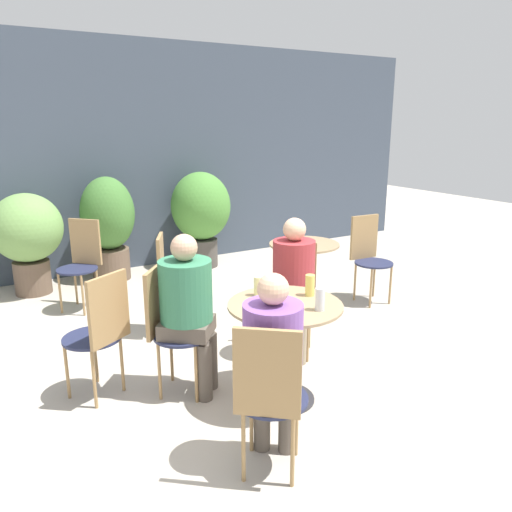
# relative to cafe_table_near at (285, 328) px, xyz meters

# --- Properties ---
(ground_plane) EXTENTS (20.00, 20.00, 0.00)m
(ground_plane) POSITION_rel_cafe_table_near_xyz_m (-0.18, 0.07, -0.56)
(ground_plane) COLOR #B2A899
(storefront_wall) EXTENTS (10.00, 0.06, 3.00)m
(storefront_wall) POSITION_rel_cafe_table_near_xyz_m (-0.18, 3.93, 0.94)
(storefront_wall) COLOR #3D4756
(storefront_wall) RESTS_ON ground_plane
(cafe_table_near) EXTENTS (0.80, 0.80, 0.74)m
(cafe_table_near) POSITION_rel_cafe_table_near_xyz_m (0.00, 0.00, 0.00)
(cafe_table_near) COLOR #2D2D33
(cafe_table_near) RESTS_ON ground_plane
(cafe_table_far) EXTENTS (0.73, 0.73, 0.74)m
(cafe_table_far) POSITION_rel_cafe_table_near_xyz_m (1.15, 1.37, -0.03)
(cafe_table_far) COLOR #2D2D33
(cafe_table_far) RESTS_ON ground_plane
(bistro_chair_0) EXTENTS (0.48, 0.48, 0.96)m
(bistro_chair_0) POSITION_rel_cafe_table_near_xyz_m (0.54, 0.66, 0.00)
(bistro_chair_0) COLOR #232847
(bistro_chair_0) RESTS_ON ground_plane
(bistro_chair_1) EXTENTS (0.48, 0.48, 0.96)m
(bistro_chair_1) POSITION_rel_cafe_table_near_xyz_m (-0.66, 0.54, 0.00)
(bistro_chair_1) COLOR #232847
(bistro_chair_1) RESTS_ON ground_plane
(bistro_chair_2) EXTENTS (0.48, 0.48, 0.96)m
(bistro_chair_2) POSITION_rel_cafe_table_near_xyz_m (-0.54, -0.66, 0.00)
(bistro_chair_2) COLOR #232847
(bistro_chair_2) RESTS_ON ground_plane
(bistro_chair_3) EXTENTS (0.47, 0.46, 0.96)m
(bistro_chair_3) POSITION_rel_cafe_table_near_xyz_m (-0.26, 1.52, 0.00)
(bistro_chair_3) COLOR #232847
(bistro_chair_3) RESTS_ON ground_plane
(bistro_chair_4) EXTENTS (0.48, 0.48, 0.96)m
(bistro_chair_4) POSITION_rel_cafe_table_near_xyz_m (-0.82, 2.68, 0.00)
(bistro_chair_4) COLOR #232847
(bistro_chair_4) RESTS_ON ground_plane
(bistro_chair_5) EXTENTS (0.47, 0.48, 0.96)m
(bistro_chair_5) POSITION_rel_cafe_table_near_xyz_m (-1.11, 0.68, 0.00)
(bistro_chair_5) COLOR #232847
(bistro_chair_5) RESTS_ON ground_plane
(bistro_chair_6) EXTENTS (0.42, 0.42, 0.96)m
(bistro_chair_6) POSITION_rel_cafe_table_near_xyz_m (1.98, 1.30, 0.00)
(bistro_chair_6) COLOR #232847
(bistro_chair_6) RESTS_ON ground_plane
(seated_person_0) EXTENTS (0.44, 0.44, 1.21)m
(seated_person_0) POSITION_rel_cafe_table_near_xyz_m (0.44, 0.54, 0.16)
(seated_person_0) COLOR gray
(seated_person_0) RESTS_ON ground_plane
(seated_person_1) EXTENTS (0.48, 0.48, 1.21)m
(seated_person_1) POSITION_rel_cafe_table_near_xyz_m (-0.54, 0.44, 0.15)
(seated_person_1) COLOR brown
(seated_person_1) RESTS_ON ground_plane
(seated_person_2) EXTENTS (0.42, 0.43, 1.18)m
(seated_person_2) POSITION_rel_cafe_table_near_xyz_m (-0.44, -0.54, 0.14)
(seated_person_2) COLOR brown
(seated_person_2) RESTS_ON ground_plane
(beer_glass_0) EXTENTS (0.07, 0.07, 0.16)m
(beer_glass_0) POSITION_rel_cafe_table_near_xyz_m (0.25, 0.05, 0.26)
(beer_glass_0) COLOR #DBC65B
(beer_glass_0) RESTS_ON cafe_table_near
(beer_glass_1) EXTENTS (0.06, 0.06, 0.14)m
(beer_glass_1) POSITION_rel_cafe_table_near_xyz_m (-0.08, 0.24, 0.25)
(beer_glass_1) COLOR beige
(beer_glass_1) RESTS_ON cafe_table_near
(beer_glass_2) EXTENTS (0.07, 0.07, 0.17)m
(beer_glass_2) POSITION_rel_cafe_table_near_xyz_m (-0.21, -0.14, 0.26)
(beer_glass_2) COLOR #DBC65B
(beer_glass_2) RESTS_ON cafe_table_near
(beer_glass_3) EXTENTS (0.07, 0.07, 0.15)m
(beer_glass_3) POSITION_rel_cafe_table_near_xyz_m (0.13, -0.22, 0.26)
(beer_glass_3) COLOR silver
(beer_glass_3) RESTS_ON cafe_table_near
(potted_plant_0) EXTENTS (0.80, 0.80, 1.18)m
(potted_plant_0) POSITION_rel_cafe_table_near_xyz_m (-1.26, 3.45, 0.15)
(potted_plant_0) COLOR brown
(potted_plant_0) RESTS_ON ground_plane
(potted_plant_1) EXTENTS (0.66, 0.66, 1.31)m
(potted_plant_1) POSITION_rel_cafe_table_near_xyz_m (-0.31, 3.53, 0.17)
(potted_plant_1) COLOR brown
(potted_plant_1) RESTS_ON ground_plane
(potted_plant_2) EXTENTS (0.81, 0.81, 1.31)m
(potted_plant_2) POSITION_rel_cafe_table_near_xyz_m (0.94, 3.49, 0.21)
(potted_plant_2) COLOR #47423D
(potted_plant_2) RESTS_ON ground_plane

